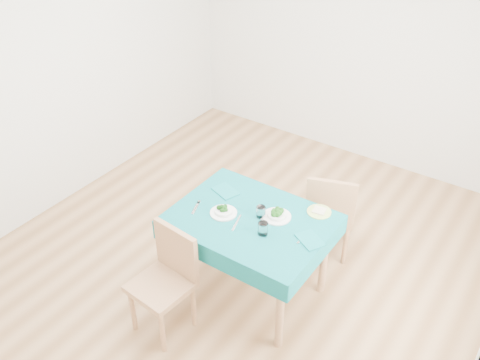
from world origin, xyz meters
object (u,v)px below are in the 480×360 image
Objects in this scene: chair_far at (332,202)px; side_plate at (319,212)px; bowl_far at (277,214)px; bowl_near at (223,210)px; table at (250,256)px; chair_near at (160,279)px.

side_plate is at bearing 83.25° from chair_far.
bowl_far is at bearing -135.08° from side_plate.
table is at bearing 18.50° from bowl_near.
table is 5.63× the size of bowl_near.
chair_far is 4.94× the size of bowl_near.
table is 0.90m from chair_far.
table is at bearing 52.51° from chair_far.
table is at bearing -140.89° from bowl_far.
side_plate is (0.71, 1.04, 0.26)m from chair_near.
side_plate is (0.59, 0.43, -0.03)m from bowl_near.
chair_far is at bearing 102.26° from side_plate.
side_plate is (0.23, 0.23, -0.03)m from bowl_far.
chair_near is 0.69m from bowl_near.
bowl_near is 1.11× the size of side_plate.
bowl_far is at bearing 64.41° from chair_near.
bowl_near reaches higher than side_plate.
chair_near is 4.58× the size of bowl_far.
bowl_near is 0.73m from side_plate.
chair_near is at bearing -101.59° from bowl_near.
chair_near is 0.98× the size of chair_far.
table is 0.76m from chair_near.
bowl_near is at bearing -161.50° from table.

